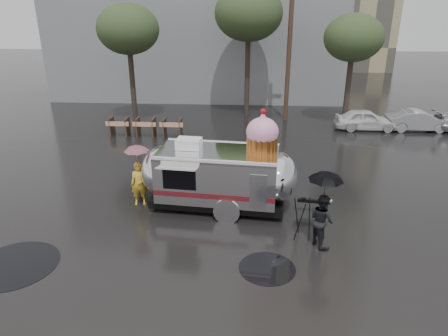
# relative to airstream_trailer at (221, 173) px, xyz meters

# --- Properties ---
(ground) EXTENTS (120.00, 120.00, 0.00)m
(ground) POSITION_rel_airstream_trailer_xyz_m (0.75, -1.63, -1.30)
(ground) COLOR black
(ground) RESTS_ON ground
(puddles) EXTENTS (15.16, 2.93, 0.01)m
(puddles) POSITION_rel_airstream_trailer_xyz_m (0.84, -4.10, -1.30)
(puddles) COLOR black
(puddles) RESTS_ON ground
(grey_building) EXTENTS (22.00, 12.00, 13.00)m
(grey_building) POSITION_rel_airstream_trailer_xyz_m (-3.25, 22.37, 5.20)
(grey_building) COLOR slate
(grey_building) RESTS_ON ground
(utility_pole) EXTENTS (1.60, 0.28, 9.00)m
(utility_pole) POSITION_rel_airstream_trailer_xyz_m (3.25, 12.37, 3.32)
(utility_pole) COLOR #473323
(utility_pole) RESTS_ON ground
(tree_left) EXTENTS (3.64, 3.64, 6.95)m
(tree_left) POSITION_rel_airstream_trailer_xyz_m (-6.25, 11.37, 4.18)
(tree_left) COLOR #382D26
(tree_left) RESTS_ON ground
(tree_mid) EXTENTS (4.20, 4.20, 8.03)m
(tree_mid) POSITION_rel_airstream_trailer_xyz_m (0.75, 13.37, 5.04)
(tree_mid) COLOR #382D26
(tree_mid) RESTS_ON ground
(tree_right) EXTENTS (3.36, 3.36, 6.42)m
(tree_right) POSITION_rel_airstream_trailer_xyz_m (6.75, 11.37, 3.75)
(tree_right) COLOR #382D26
(tree_right) RESTS_ON ground
(barricade_row) EXTENTS (4.30, 0.80, 1.00)m
(barricade_row) POSITION_rel_airstream_trailer_xyz_m (-4.80, 8.34, -0.78)
(barricade_row) COLOR #473323
(barricade_row) RESTS_ON ground
(airstream_trailer) EXTENTS (6.88, 2.81, 3.71)m
(airstream_trailer) POSITION_rel_airstream_trailer_xyz_m (0.00, 0.00, 0.00)
(airstream_trailer) COLOR silver
(airstream_trailer) RESTS_ON ground
(person_left) EXTENTS (0.64, 0.48, 1.60)m
(person_left) POSITION_rel_airstream_trailer_xyz_m (-2.93, 0.01, -0.50)
(person_left) COLOR gold
(person_left) RESTS_ON ground
(umbrella_pink) EXTENTS (1.06, 1.06, 2.27)m
(umbrella_pink) POSITION_rel_airstream_trailer_xyz_m (-2.93, 0.01, 0.61)
(umbrella_pink) COLOR #CE8096
(umbrella_pink) RESTS_ON ground
(person_right) EXTENTS (0.75, 0.91, 1.66)m
(person_right) POSITION_rel_airstream_trailer_xyz_m (3.16, -2.30, -0.47)
(person_right) COLOR black
(person_right) RESTS_ON ground
(umbrella_black) EXTENTS (1.23, 1.23, 2.39)m
(umbrella_black) POSITION_rel_airstream_trailer_xyz_m (3.16, -2.30, 0.67)
(umbrella_black) COLOR black
(umbrella_black) RESTS_ON ground
(tripod) EXTENTS (0.53, 0.57, 1.37)m
(tripod) POSITION_rel_airstream_trailer_xyz_m (2.64, -1.93, -0.51)
(tripod) COLOR black
(tripod) RESTS_ON ground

